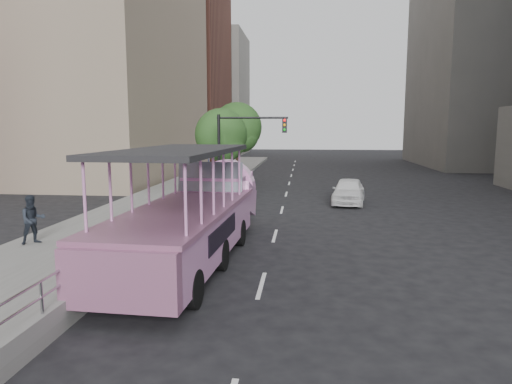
{
  "coord_description": "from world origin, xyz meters",
  "views": [
    {
      "loc": [
        2.15,
        -14.36,
        4.42
      ],
      "look_at": [
        0.49,
        1.39,
        2.19
      ],
      "focal_mm": 32.0,
      "sensor_mm": 36.0,
      "label": 1
    }
  ],
  "objects_px": {
    "duck_boat": "(194,217)",
    "street_tree_far": "(238,129)",
    "car": "(349,191)",
    "street_tree_near": "(222,137)",
    "parking_sign": "(209,175)",
    "pedestrian_mid": "(33,219)",
    "traffic_signal": "(239,143)"
  },
  "relations": [
    {
      "from": "pedestrian_mid",
      "to": "street_tree_far",
      "type": "xyz_separation_m",
      "value": [
        4.35,
        21.25,
        3.13
      ]
    },
    {
      "from": "duck_boat",
      "to": "street_tree_far",
      "type": "height_order",
      "value": "street_tree_far"
    },
    {
      "from": "pedestrian_mid",
      "to": "parking_sign",
      "type": "height_order",
      "value": "parking_sign"
    },
    {
      "from": "pedestrian_mid",
      "to": "street_tree_near",
      "type": "bearing_deg",
      "value": 30.29
    },
    {
      "from": "street_tree_near",
      "to": "pedestrian_mid",
      "type": "bearing_deg",
      "value": -105.23
    },
    {
      "from": "traffic_signal",
      "to": "street_tree_near",
      "type": "relative_size",
      "value": 0.91
    },
    {
      "from": "duck_boat",
      "to": "street_tree_far",
      "type": "xyz_separation_m",
      "value": [
        -1.55,
        21.34,
        2.9
      ]
    },
    {
      "from": "car",
      "to": "parking_sign",
      "type": "bearing_deg",
      "value": -153.14
    },
    {
      "from": "parking_sign",
      "to": "traffic_signal",
      "type": "height_order",
      "value": "traffic_signal"
    },
    {
      "from": "pedestrian_mid",
      "to": "parking_sign",
      "type": "bearing_deg",
      "value": 19.98
    },
    {
      "from": "duck_boat",
      "to": "parking_sign",
      "type": "xyz_separation_m",
      "value": [
        -1.45,
        9.41,
        0.47
      ]
    },
    {
      "from": "pedestrian_mid",
      "to": "traffic_signal",
      "type": "height_order",
      "value": "traffic_signal"
    },
    {
      "from": "street_tree_far",
      "to": "parking_sign",
      "type": "bearing_deg",
      "value": -89.5
    },
    {
      "from": "pedestrian_mid",
      "to": "car",
      "type": "bearing_deg",
      "value": -0.34
    },
    {
      "from": "street_tree_near",
      "to": "street_tree_far",
      "type": "xyz_separation_m",
      "value": [
        0.2,
        6.0,
        0.49
      ]
    },
    {
      "from": "duck_boat",
      "to": "street_tree_near",
      "type": "relative_size",
      "value": 2.02
    },
    {
      "from": "duck_boat",
      "to": "pedestrian_mid",
      "type": "relative_size",
      "value": 6.59
    },
    {
      "from": "pedestrian_mid",
      "to": "street_tree_near",
      "type": "xyz_separation_m",
      "value": [
        4.15,
        15.25,
        2.64
      ]
    },
    {
      "from": "car",
      "to": "pedestrian_mid",
      "type": "distance_m",
      "value": 17.06
    },
    {
      "from": "street_tree_near",
      "to": "street_tree_far",
      "type": "distance_m",
      "value": 6.02
    },
    {
      "from": "parking_sign",
      "to": "street_tree_far",
      "type": "distance_m",
      "value": 12.17
    },
    {
      "from": "street_tree_far",
      "to": "pedestrian_mid",
      "type": "bearing_deg",
      "value": -101.58
    },
    {
      "from": "parking_sign",
      "to": "traffic_signal",
      "type": "xyz_separation_m",
      "value": [
        1.29,
        2.5,
        1.62
      ]
    },
    {
      "from": "car",
      "to": "street_tree_near",
      "type": "bearing_deg",
      "value": 166.05
    },
    {
      "from": "duck_boat",
      "to": "street_tree_far",
      "type": "bearing_deg",
      "value": 94.16
    },
    {
      "from": "car",
      "to": "parking_sign",
      "type": "distance_m",
      "value": 8.27
    },
    {
      "from": "car",
      "to": "duck_boat",
      "type": "bearing_deg",
      "value": -109.19
    },
    {
      "from": "pedestrian_mid",
      "to": "street_tree_far",
      "type": "height_order",
      "value": "street_tree_far"
    },
    {
      "from": "duck_boat",
      "to": "pedestrian_mid",
      "type": "distance_m",
      "value": 5.91
    },
    {
      "from": "street_tree_near",
      "to": "street_tree_far",
      "type": "bearing_deg",
      "value": 88.09
    },
    {
      "from": "car",
      "to": "street_tree_far",
      "type": "bearing_deg",
      "value": 138.77
    },
    {
      "from": "parking_sign",
      "to": "street_tree_far",
      "type": "height_order",
      "value": "street_tree_far"
    }
  ]
}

